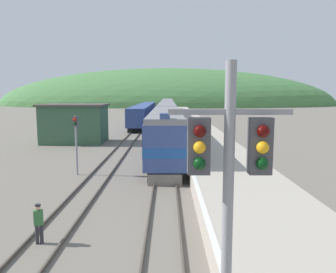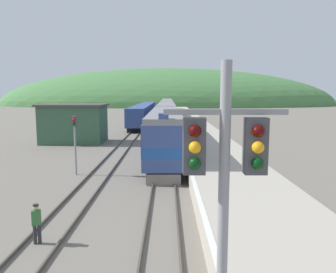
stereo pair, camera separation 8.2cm
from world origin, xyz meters
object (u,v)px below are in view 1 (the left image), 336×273
at_px(carriage_second, 166,116).
at_px(signal_mast_main, 227,188).
at_px(carriage_fourth, 166,106).
at_px(express_train_lead_car, 165,131).
at_px(track_worker, 37,222).
at_px(carriage_third, 166,109).
at_px(siding_train, 144,113).
at_px(signal_post_siding, 75,133).

bearing_deg(carriage_second, signal_mast_main, -88.44).
bearing_deg(carriage_fourth, express_train_lead_car, -90.00).
distance_m(signal_mast_main, track_worker, 9.71).
distance_m(carriage_third, siding_train, 8.25).
bearing_deg(signal_post_siding, carriage_third, 82.91).
xyz_separation_m(express_train_lead_car, carriage_fourth, (0.00, 67.22, -0.01)).
distance_m(express_train_lead_car, carriage_second, 22.56).
distance_m(signal_post_siding, track_worker, 11.50).
height_order(express_train_lead_car, carriage_second, express_train_lead_car).
xyz_separation_m(carriage_fourth, siding_train, (-4.74, -29.06, -0.44)).
bearing_deg(express_train_lead_car, track_worker, -104.86).
relative_size(express_train_lead_car, signal_mast_main, 3.28).
bearing_deg(carriage_fourth, signal_mast_main, -89.19).
bearing_deg(signal_mast_main, carriage_second, 91.56).
bearing_deg(siding_train, signal_mast_main, -84.55).
xyz_separation_m(signal_mast_main, signal_post_siding, (-7.81, 17.82, -1.14)).
bearing_deg(siding_train, carriage_third, 54.85).
xyz_separation_m(siding_train, signal_post_siding, (-1.77, -45.58, 1.19)).
bearing_deg(carriage_third, signal_mast_main, -88.94).
relative_size(carriage_second, signal_mast_main, 3.28).
xyz_separation_m(carriage_second, signal_post_siding, (-6.51, -29.98, 0.75)).
distance_m(siding_train, signal_post_siding, 45.63).
relative_size(carriage_third, signal_mast_main, 3.28).
relative_size(carriage_second, track_worker, 13.20).
bearing_deg(siding_train, carriage_second, -73.09).
bearing_deg(track_worker, signal_mast_main, -46.81).
bearing_deg(express_train_lead_car, carriage_fourth, 90.00).
bearing_deg(carriage_fourth, siding_train, -99.26).
bearing_deg(carriage_third, signal_post_siding, -97.09).
height_order(siding_train, track_worker, siding_train).
height_order(siding_train, signal_mast_main, signal_mast_main).
bearing_deg(signal_mast_main, signal_post_siding, 113.67).
bearing_deg(express_train_lead_car, siding_train, 97.08).
bearing_deg(carriage_fourth, carriage_second, -90.00).
relative_size(signal_mast_main, signal_post_siding, 1.50).
bearing_deg(carriage_fourth, track_worker, -93.29).
relative_size(carriage_third, signal_post_siding, 4.91).
relative_size(signal_mast_main, track_worker, 4.02).
bearing_deg(siding_train, signal_post_siding, -92.22).
distance_m(express_train_lead_car, signal_mast_main, 25.35).
bearing_deg(carriage_third, siding_train, -125.15).
height_order(carriage_fourth, siding_train, carriage_fourth).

